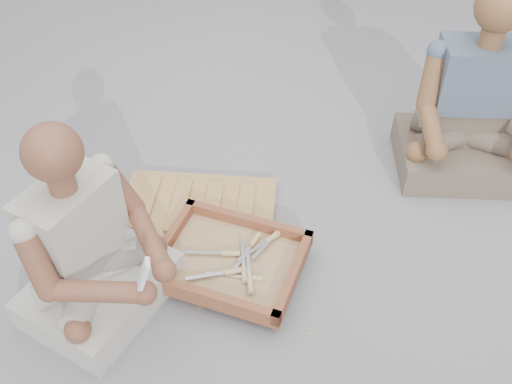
# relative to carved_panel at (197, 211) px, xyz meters

# --- Properties ---
(ground) EXTENTS (60.00, 60.00, 0.00)m
(ground) POSITION_rel_carved_panel_xyz_m (0.33, -0.22, -0.02)
(ground) COLOR gray
(ground) RESTS_ON ground
(carved_panel) EXTENTS (0.70, 0.48, 0.05)m
(carved_panel) POSITION_rel_carved_panel_xyz_m (0.00, 0.00, 0.00)
(carved_panel) COLOR #AB8642
(carved_panel) RESTS_ON ground
(tool_tray) EXTENTS (0.64, 0.55, 0.07)m
(tool_tray) POSITION_rel_carved_panel_xyz_m (0.20, -0.30, 0.05)
(tool_tray) COLOR brown
(tool_tray) RESTS_ON carved_panel
(chisel_0) EXTENTS (0.06, 0.22, 0.02)m
(chisel_0) POSITION_rel_carved_panel_xyz_m (0.27, -0.35, 0.07)
(chisel_0) COLOR silver
(chisel_0) RESTS_ON tool_tray
(chisel_1) EXTENTS (0.09, 0.21, 0.02)m
(chisel_1) POSITION_rel_carved_panel_xyz_m (0.28, -0.21, 0.06)
(chisel_1) COLOR silver
(chisel_1) RESTS_ON tool_tray
(chisel_2) EXTENTS (0.21, 0.09, 0.02)m
(chisel_2) POSITION_rel_carved_panel_xyz_m (0.21, -0.37, 0.06)
(chisel_2) COLOR silver
(chisel_2) RESTS_ON tool_tray
(chisel_3) EXTENTS (0.22, 0.04, 0.02)m
(chisel_3) POSITION_rel_carved_panel_xyz_m (0.18, -0.28, 0.06)
(chisel_3) COLOR silver
(chisel_3) RESTS_ON tool_tray
(chisel_4) EXTENTS (0.12, 0.20, 0.02)m
(chisel_4) POSITION_rel_carved_panel_xyz_m (0.37, -0.15, 0.07)
(chisel_4) COLOR silver
(chisel_4) RESTS_ON tool_tray
(chisel_5) EXTENTS (0.16, 0.18, 0.02)m
(chisel_5) POSITION_rel_carved_panel_xyz_m (0.34, -0.19, 0.07)
(chisel_5) COLOR silver
(chisel_5) RESTS_ON tool_tray
(chisel_6) EXTENTS (0.22, 0.02, 0.02)m
(chisel_6) POSITION_rel_carved_panel_xyz_m (0.29, -0.38, 0.05)
(chisel_6) COLOR silver
(chisel_6) RESTS_ON tool_tray
(chisel_7) EXTENTS (0.07, 0.22, 0.02)m
(chisel_7) POSITION_rel_carved_panel_xyz_m (0.30, -0.40, 0.07)
(chisel_7) COLOR silver
(chisel_7) RESTS_ON tool_tray
(wood_chip_0) EXTENTS (0.02, 0.02, 0.00)m
(wood_chip_0) POSITION_rel_carved_panel_xyz_m (0.11, -0.48, -0.02)
(wood_chip_0) COLOR tan
(wood_chip_0) RESTS_ON ground
(wood_chip_1) EXTENTS (0.02, 0.02, 0.00)m
(wood_chip_1) POSITION_rel_carved_panel_xyz_m (0.15, -0.42, -0.02)
(wood_chip_1) COLOR tan
(wood_chip_1) RESTS_ON ground
(wood_chip_2) EXTENTS (0.02, 0.02, 0.00)m
(wood_chip_2) POSITION_rel_carved_panel_xyz_m (0.54, -0.55, -0.02)
(wood_chip_2) COLOR tan
(wood_chip_2) RESTS_ON ground
(wood_chip_3) EXTENTS (0.02, 0.02, 0.00)m
(wood_chip_3) POSITION_rel_carved_panel_xyz_m (0.32, -0.45, -0.02)
(wood_chip_3) COLOR tan
(wood_chip_3) RESTS_ON ground
(wood_chip_4) EXTENTS (0.02, 0.02, 0.00)m
(wood_chip_4) POSITION_rel_carved_panel_xyz_m (0.06, -0.36, -0.02)
(wood_chip_4) COLOR tan
(wood_chip_4) RESTS_ON ground
(wood_chip_5) EXTENTS (0.02, 0.02, 0.00)m
(wood_chip_5) POSITION_rel_carved_panel_xyz_m (0.06, 0.01, -0.02)
(wood_chip_5) COLOR tan
(wood_chip_5) RESTS_ON ground
(wood_chip_6) EXTENTS (0.02, 0.02, 0.00)m
(wood_chip_6) POSITION_rel_carved_panel_xyz_m (0.17, -0.36, -0.02)
(wood_chip_6) COLOR tan
(wood_chip_6) RESTS_ON ground
(wood_chip_7) EXTENTS (0.02, 0.02, 0.00)m
(wood_chip_7) POSITION_rel_carved_panel_xyz_m (-0.08, -0.23, -0.02)
(wood_chip_7) COLOR tan
(wood_chip_7) RESTS_ON ground
(wood_chip_8) EXTENTS (0.02, 0.02, 0.00)m
(wood_chip_8) POSITION_rel_carved_panel_xyz_m (-0.08, 0.06, -0.02)
(wood_chip_8) COLOR tan
(wood_chip_8) RESTS_ON ground
(wood_chip_9) EXTENTS (0.02, 0.02, 0.00)m
(wood_chip_9) POSITION_rel_carved_panel_xyz_m (-0.06, -0.03, -0.02)
(wood_chip_9) COLOR tan
(wood_chip_9) RESTS_ON ground
(craftsman) EXTENTS (0.61, 0.63, 0.81)m
(craftsman) POSITION_rel_carved_panel_xyz_m (-0.26, -0.51, 0.25)
(craftsman) COLOR beige
(craftsman) RESTS_ON ground
(companion) EXTENTS (0.62, 0.52, 0.90)m
(companion) POSITION_rel_carved_panel_xyz_m (1.17, 0.51, 0.28)
(companion) COLOR #706350
(companion) RESTS_ON ground
(mobile_phone) EXTENTS (0.07, 0.06, 0.11)m
(mobile_phone) POSITION_rel_carved_panel_xyz_m (0.00, -0.66, 0.37)
(mobile_phone) COLOR white
(mobile_phone) RESTS_ON craftsman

